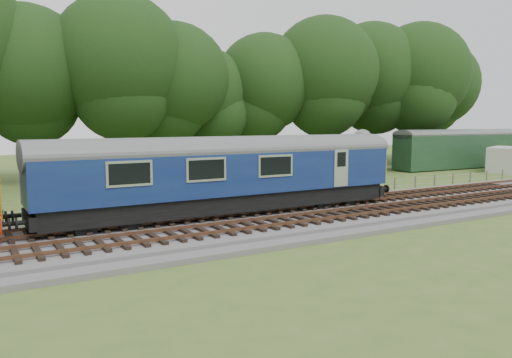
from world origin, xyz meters
TOP-DOWN VIEW (x-y plane):
  - ground at (0.00, 0.00)m, footprint 120.00×120.00m
  - ballast at (0.00, 0.00)m, footprint 70.00×7.00m
  - track_north at (0.00, 1.40)m, footprint 67.20×2.40m
  - track_south at (0.00, -1.60)m, footprint 67.20×2.40m
  - fence at (0.00, 4.50)m, footprint 64.00×0.12m
  - tree_line at (0.00, 22.00)m, footprint 70.00×8.00m
  - dmu_railcar at (-4.38, 1.40)m, footprint 18.05×2.86m
  - parked_coach at (28.52, 13.84)m, footprint 15.48×3.41m
  - shed at (16.42, 14.83)m, footprint 4.34×4.34m
  - caravan at (29.38, 9.18)m, footprint 5.44×4.14m

SIDE VIEW (x-z plane):
  - ground at x=0.00m, z-range 0.00..0.00m
  - fence at x=0.00m, z-range -0.50..0.50m
  - tree_line at x=0.00m, z-range -9.00..9.00m
  - ballast at x=0.00m, z-range 0.00..0.35m
  - track_north at x=0.00m, z-range 0.31..0.52m
  - track_south at x=0.00m, z-range 0.31..0.52m
  - caravan at x=29.38m, z-range 0.00..2.39m
  - shed at x=16.42m, z-range 0.02..2.69m
  - parked_coach at x=28.52m, z-range 0.24..4.17m
  - dmu_railcar at x=-4.38m, z-range 0.67..4.54m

